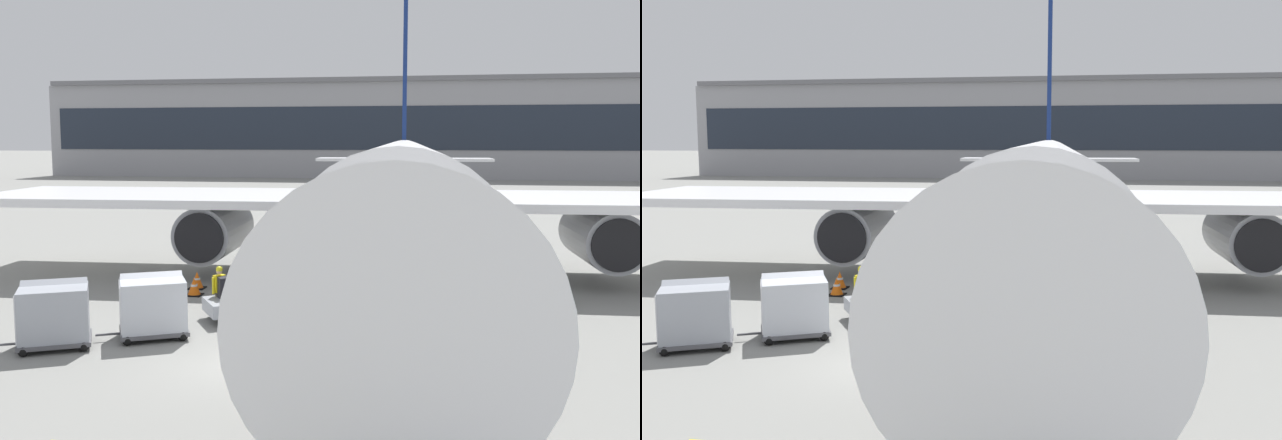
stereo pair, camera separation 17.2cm
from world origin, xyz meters
The scene contains 12 objects.
ground_plane centered at (0.00, 0.00, 0.00)m, with size 600.00×600.00×0.00m, color gray.
parked_airplane centered at (3.40, 12.98, 3.87)m, with size 37.66×47.90×16.03m.
belt_loader centered at (-0.79, 4.93, 0.93)m, with size 4.95×3.77×3.49m.
baggage_cart_lead centered at (-3.50, 2.05, 1.00)m, with size 2.78×2.33×1.91m.
baggage_cart_second centered at (-5.90, 0.57, 1.00)m, with size 2.78×2.33×1.91m.
ground_crew_by_loader centered at (0.13, 4.65, 1.00)m, with size 0.45×0.43×1.74m.
ground_crew_by_carts centered at (-2.26, 4.73, 1.00)m, with size 0.43×0.45×1.74m.
safety_cone_engine_keepout centered at (-4.56, 8.89, 0.34)m, with size 0.61×0.61×0.70m.
safety_cone_wingtip centered at (-2.79, 7.64, 0.30)m, with size 0.54×0.54×0.62m.
safety_cone_nose_mark centered at (-4.25, 7.67, 0.34)m, with size 0.61×0.61×0.69m.
apron_guidance_line_lead_in centered at (3.08, 12.11, 0.00)m, with size 0.20×110.00×0.01m.
terminal_building centered at (1.00, 97.15, 7.47)m, with size 116.36×21.11×15.06m.
Camera 1 is at (5.09, -17.62, 6.03)m, focal length 39.38 mm.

